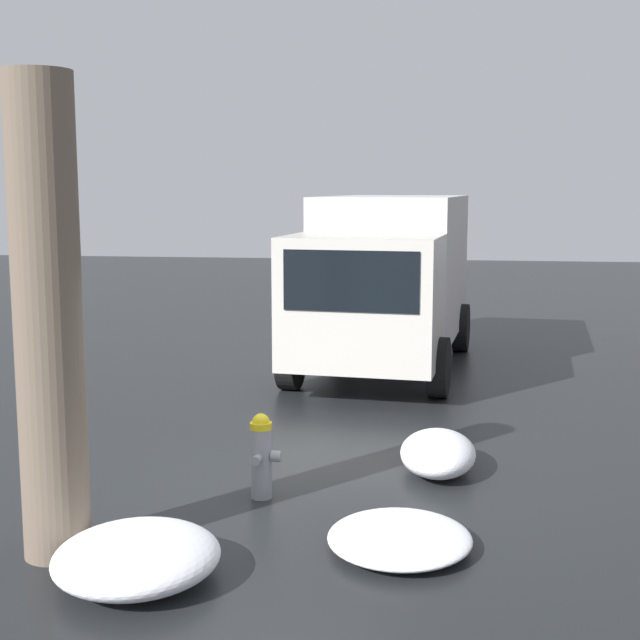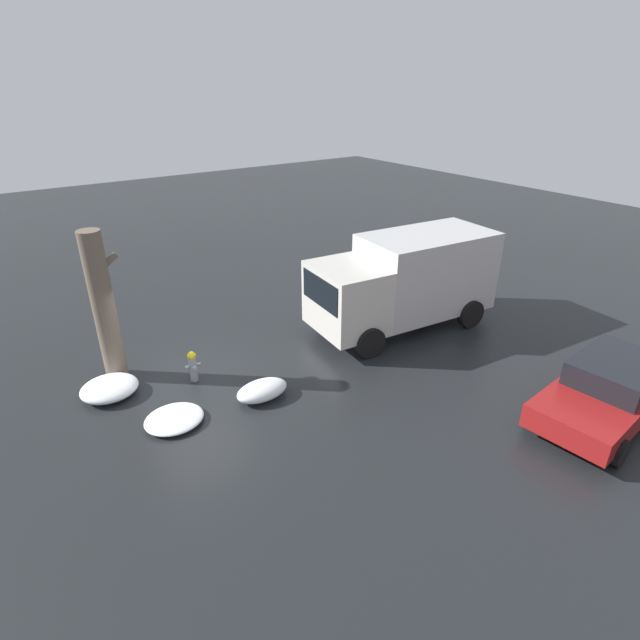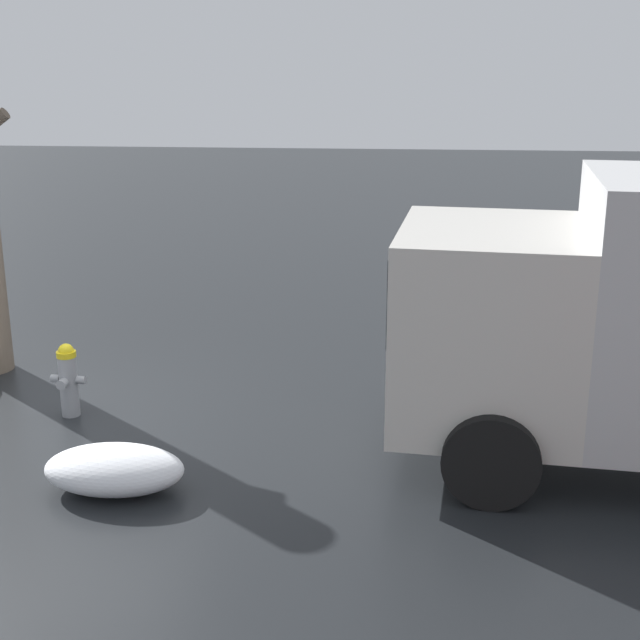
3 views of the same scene
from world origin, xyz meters
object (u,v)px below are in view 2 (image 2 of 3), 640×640
at_px(tree_trunk, 104,307).
at_px(fire_hydrant, 193,366).
at_px(delivery_truck, 406,279).
at_px(parked_car, 610,388).

bearing_deg(tree_trunk, fire_hydrant, -42.02).
bearing_deg(delivery_truck, tree_trunk, 80.86).
xyz_separation_m(tree_trunk, delivery_truck, (8.39, -2.23, -0.43)).
distance_m(fire_hydrant, tree_trunk, 2.65).
xyz_separation_m(tree_trunk, parked_car, (8.96, -8.44, -1.29)).
bearing_deg(tree_trunk, delivery_truck, -14.91).
relative_size(delivery_truck, parked_car, 1.30).
xyz_separation_m(fire_hydrant, parked_car, (7.37, -7.01, 0.28)).
relative_size(fire_hydrant, parked_car, 0.19).
distance_m(tree_trunk, delivery_truck, 8.69).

